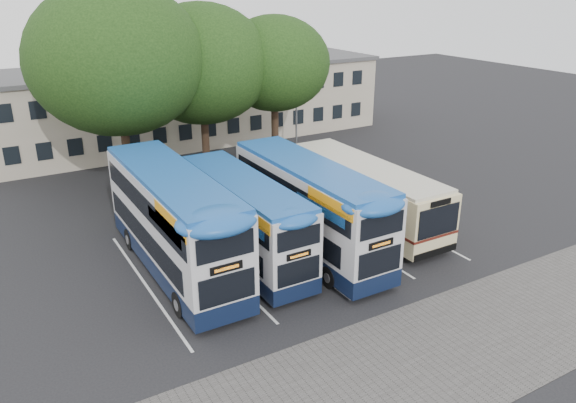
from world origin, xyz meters
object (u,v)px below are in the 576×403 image
Objects in this scene: tree_mid at (201,64)px; tree_right at (274,64)px; lamp_post at (297,84)px; bus_dd_mid at (244,216)px; bus_dd_left at (173,218)px; bus_single at (363,189)px; bus_dd_right at (309,204)px; tree_left at (117,60)px.

tree_right is at bearing -8.50° from tree_mid.
bus_dd_mid is at bearing -128.62° from lamp_post.
tree_right is (4.92, -0.74, -0.23)m from tree_mid.
bus_dd_left reaches higher than bus_single.
bus_dd_mid is (-11.90, -14.89, -2.86)m from lamp_post.
bus_dd_left reaches higher than bus_dd_right.
bus_dd_right is 0.96× the size of bus_single.
tree_mid is 14.15m from bus_dd_right.
bus_single is at bearing -107.09° from lamp_post.
tree_left is at bearing 132.14° from bus_single.
tree_right is 14.33m from bus_dd_right.
tree_right reaches higher than bus_single.
bus_single is (-4.32, -14.07, -3.21)m from lamp_post.
lamp_post reaches higher than bus_single.
tree_left is 15.84m from bus_single.
tree_left is 1.17× the size of bus_dd_right.
lamp_post is at bearing 51.38° from bus_dd_mid.
bus_dd_mid is at bearing -173.78° from bus_single.
bus_dd_right is at bearing -119.38° from lamp_post.
tree_mid is 1.01× the size of bus_single.
bus_dd_mid is at bearing -124.99° from tree_right.
tree_mid is 13.94m from bus_dd_mid.
bus_single is (10.75, 0.21, -0.71)m from bus_dd_left.
tree_mid is 1.00× the size of bus_dd_left.
bus_dd_left is 1.16× the size of bus_dd_mid.
bus_dd_mid is (2.18, -11.61, -5.94)m from tree_left.
lamp_post is 18.13m from bus_dd_right.
tree_right is 12.19m from bus_single.
lamp_post is 0.93× the size of bus_dd_mid.
lamp_post is 0.87× the size of tree_right.
bus_dd_left is 1.05× the size of bus_dd_right.
bus_dd_right is (-8.80, -15.63, -2.63)m from lamp_post.
bus_single is (4.48, 1.56, -0.57)m from bus_dd_right.
tree_left is at bearing -179.12° from tree_right.
lamp_post is 0.81× the size of bus_dd_left.
tree_mid is 14.39m from bus_dd_left.
lamp_post is 0.72× the size of tree_left.
tree_left is at bearing 84.83° from bus_dd_left.
lamp_post is 0.82× the size of bus_single.
bus_dd_right is at bearing -160.76° from bus_single.
tree_left is 12.37m from bus_dd_left.
tree_left is at bearing -166.87° from lamp_post.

